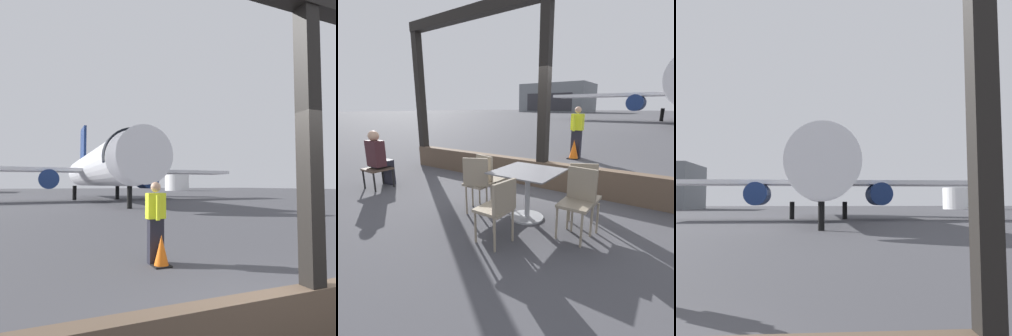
% 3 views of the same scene
% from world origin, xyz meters
% --- Properties ---
extents(ground_plane, '(220.00, 220.00, 0.00)m').
position_xyz_m(ground_plane, '(0.00, 40.00, 0.00)').
color(ground_plane, '#424247').
extents(window_frame, '(8.08, 0.24, 3.94)m').
position_xyz_m(window_frame, '(0.00, 0.00, 1.45)').
color(window_frame, brown).
rests_on(window_frame, ground).
extents(dining_table, '(0.94, 0.94, 0.78)m').
position_xyz_m(dining_table, '(0.54, -1.62, 0.51)').
color(dining_table, slate).
rests_on(dining_table, ground).
extents(cafe_chair_window_left, '(0.41, 0.41, 0.93)m').
position_xyz_m(cafe_chair_window_left, '(1.37, -1.72, 0.56)').
color(cafe_chair_window_left, gray).
rests_on(cafe_chair_window_left, ground).
extents(cafe_chair_window_right, '(0.43, 0.43, 0.86)m').
position_xyz_m(cafe_chair_window_right, '(0.62, -2.50, 0.52)').
color(cafe_chair_window_right, gray).
rests_on(cafe_chair_window_right, ground).
extents(cafe_chair_aisle_left, '(0.46, 0.46, 0.92)m').
position_xyz_m(cafe_chair_aisle_left, '(-0.29, -1.51, 0.55)').
color(cafe_chair_aisle_left, gray).
rests_on(cafe_chair_aisle_left, ground).
extents(cafe_chair_aisle_right, '(0.51, 0.51, 0.94)m').
position_xyz_m(cafe_chair_aisle_right, '(-0.24, -1.88, 0.56)').
color(cafe_chair_aisle_right, gray).
rests_on(cafe_chair_aisle_right, ground).
extents(cafe_chair_side_extra, '(0.51, 0.51, 0.91)m').
position_xyz_m(cafe_chair_side_extra, '(1.33, -1.35, 0.54)').
color(cafe_chair_side_extra, gray).
rests_on(cafe_chair_side_extra, ground).
extents(lounge_bench, '(0.48, 0.48, 0.44)m').
position_xyz_m(lounge_bench, '(-2.90, -2.07, 0.38)').
color(lounge_bench, '#47382D').
rests_on(lounge_bench, ground).
extents(seated_passenger, '(0.41, 0.46, 1.24)m').
position_xyz_m(seated_passenger, '(-2.92, -2.00, 0.67)').
color(seated_passenger, black).
rests_on(seated_passenger, ground).
extents(ground_crew_worker, '(0.40, 0.57, 1.74)m').
position_xyz_m(ground_crew_worker, '(-0.49, 3.66, 0.90)').
color(ground_crew_worker, black).
rests_on(ground_crew_worker, ground).
extents(traffic_cone, '(0.36, 0.36, 0.64)m').
position_xyz_m(traffic_cone, '(-0.46, 3.38, 0.30)').
color(traffic_cone, orange).
rests_on(traffic_cone, ground).
extents(distant_hangar, '(23.41, 15.81, 9.79)m').
position_xyz_m(distant_hangar, '(-34.88, 83.83, 4.89)').
color(distant_hangar, slate).
rests_on(distant_hangar, ground).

